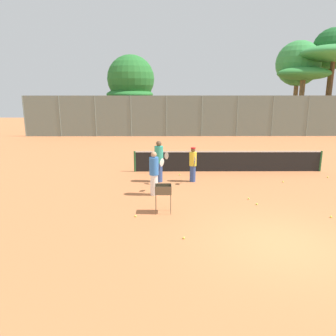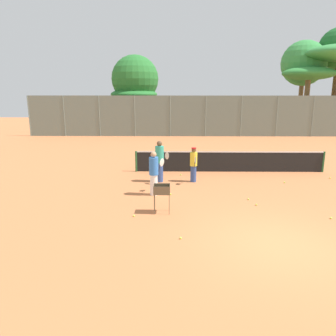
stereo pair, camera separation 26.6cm
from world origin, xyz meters
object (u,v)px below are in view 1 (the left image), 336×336
Objects in this scene: player_white_outfit at (154,173)px; ball_cart at (163,192)px; player_yellow_shirt at (193,164)px; parked_car at (244,126)px; player_red_cap at (159,161)px; tennis_net at (228,161)px.

player_white_outfit is 1.79× the size of ball_cart.
player_yellow_shirt is 0.38× the size of parked_car.
parked_car is (6.26, 16.71, -0.17)m from player_yellow_shirt.
tennis_net is at bearing 80.81° from player_red_cap.
player_red_cap is (0.16, 1.91, 0.06)m from player_white_outfit.
tennis_net is 5.10× the size of player_red_cap.
player_white_outfit reaches higher than ball_cart.
tennis_net is 5.30m from player_white_outfit.
ball_cart is 0.24× the size of parked_car.
parked_car is (4.29, 14.83, 0.10)m from tennis_net.
player_red_cap is 1.19× the size of player_yellow_shirt.
tennis_net is 5.45× the size of player_white_outfit.
player_red_cap is at bearing 93.34° from ball_cart.
ball_cart is 21.93m from parked_car.
player_white_outfit reaches higher than parked_car.
player_red_cap reaches higher than player_yellow_shirt.
player_yellow_shirt is 4.09m from ball_cart.
player_white_outfit is 0.94× the size of player_red_cap.
player_yellow_shirt is at bearing 71.11° from ball_cart.
player_white_outfit is 1.12× the size of player_yellow_shirt.
tennis_net is 15.44m from parked_car.
player_yellow_shirt is at bearing 53.11° from player_red_cap.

